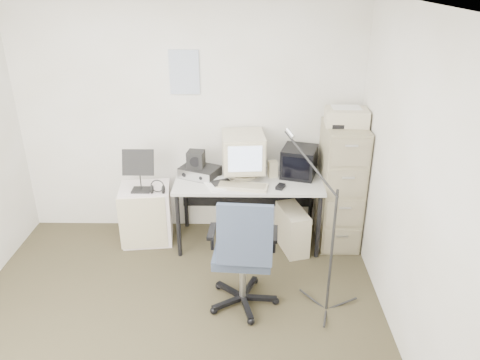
{
  "coord_description": "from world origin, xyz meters",
  "views": [
    {
      "loc": [
        0.61,
        -2.9,
        2.71
      ],
      "look_at": [
        0.55,
        0.95,
        0.95
      ],
      "focal_mm": 35.0,
      "sensor_mm": 36.0,
      "label": 1
    }
  ],
  "objects_px": {
    "side_cart": "(147,214)",
    "desk": "(248,211)",
    "office_chair": "(243,251)",
    "filing_cabinet": "(340,186)"
  },
  "relations": [
    {
      "from": "filing_cabinet",
      "to": "desk",
      "type": "relative_size",
      "value": 0.87
    },
    {
      "from": "desk",
      "to": "office_chair",
      "type": "xyz_separation_m",
      "value": [
        -0.05,
        -1.03,
        0.17
      ]
    },
    {
      "from": "office_chair",
      "to": "filing_cabinet",
      "type": "bearing_deg",
      "value": 50.87
    },
    {
      "from": "desk",
      "to": "filing_cabinet",
      "type": "bearing_deg",
      "value": 1.81
    },
    {
      "from": "filing_cabinet",
      "to": "office_chair",
      "type": "distance_m",
      "value": 1.46
    },
    {
      "from": "office_chair",
      "to": "side_cart",
      "type": "distance_m",
      "value": 1.48
    },
    {
      "from": "side_cart",
      "to": "office_chair",
      "type": "bearing_deg",
      "value": -52.2
    },
    {
      "from": "side_cart",
      "to": "desk",
      "type": "bearing_deg",
      "value": -7.32
    },
    {
      "from": "filing_cabinet",
      "to": "office_chair",
      "type": "xyz_separation_m",
      "value": [
        -1.0,
        -1.06,
        -0.11
      ]
    },
    {
      "from": "desk",
      "to": "office_chair",
      "type": "bearing_deg",
      "value": -92.66
    }
  ]
}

